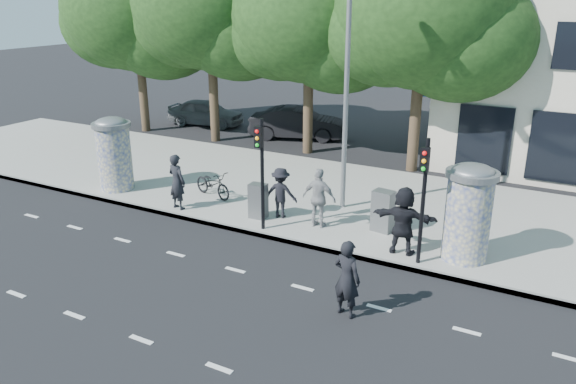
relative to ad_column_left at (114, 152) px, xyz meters
The scene contains 24 objects.
ground 8.63m from the ad_column_left, 32.01° to the right, with size 120.00×120.00×0.00m, color black.
sidewalk 7.94m from the ad_column_left, 22.62° to the left, with size 40.00×8.00×0.15m, color gray.
curb 7.41m from the ad_column_left, ahead, with size 40.00×0.10×0.16m, color slate.
lane_dash_near 9.95m from the ad_column_left, 42.94° to the right, with size 32.00×0.12×0.01m, color silver.
lane_dash_far 7.99m from the ad_column_left, 23.29° to the right, with size 32.00×0.12×0.01m, color silver.
ad_column_left is the anchor object (origin of this frame).
ad_column_right 12.40m from the ad_column_left, ahead, with size 1.36×1.36×2.65m.
traffic_pole_near 6.67m from the ad_column_left, ahead, with size 0.22×0.31×3.40m.
traffic_pole_far 11.44m from the ad_column_left, ahead, with size 0.22×0.31×3.40m.
street_lamp 8.90m from the ad_column_left, 14.94° to the left, with size 0.25×0.93×8.00m.
tree_far_left 10.92m from the ad_column_left, 125.94° to the left, with size 7.20×7.20×9.26m.
tree_mid_left 9.50m from the ad_column_left, 99.23° to the left, with size 7.20×7.20×9.57m.
tree_near_left 10.07m from the ad_column_left, 65.71° to the left, with size 6.80×6.80×8.97m.
tree_center 12.62m from the ad_column_left, 41.88° to the left, with size 7.00×7.00×9.30m.
ped_b 3.32m from the ad_column_left, ahead, with size 0.68×0.45×1.86m, color black.
ped_d 6.66m from the ad_column_left, ahead, with size 1.05×0.61×1.63m, color black.
ped_e 8.04m from the ad_column_left, ahead, with size 1.08×0.62×1.85m, color #969799.
ped_f 10.84m from the ad_column_left, ahead, with size 1.77×0.64×1.91m, color black.
man_road 11.26m from the ad_column_left, 19.29° to the right, with size 0.67×0.44×1.84m, color black.
bicycle 3.83m from the ad_column_left, 14.89° to the left, with size 1.79×0.62×0.94m, color black.
cabinet_left 6.07m from the ad_column_left, ahead, with size 0.54×0.39×1.13m, color slate.
cabinet_right 9.91m from the ad_column_left, ahead, with size 0.61×0.44×1.27m, color slate.
car_left 11.30m from the ad_column_left, 109.61° to the left, with size 4.19×1.69×1.43m, color #5A5E62.
car_mid 10.55m from the ad_column_left, 78.58° to the left, with size 4.75×1.66×1.56m, color black.
Camera 1 is at (7.55, -9.63, 6.93)m, focal length 35.00 mm.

